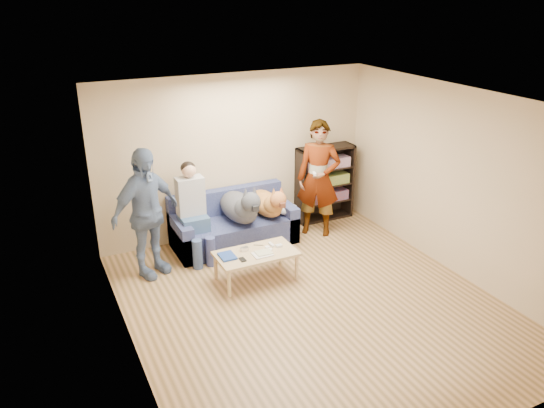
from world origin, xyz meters
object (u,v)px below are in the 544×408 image
notebook_blue (227,256)px  coffee_table (256,255)px  person_seated (193,208)px  camera_silver (244,249)px  person_standing_right (319,179)px  dog_tan (268,203)px  bookshelf (324,181)px  person_standing_left (146,214)px  dog_gray (241,207)px  sofa (233,227)px

notebook_blue → coffee_table: notebook_blue is taller
person_seated → camera_silver: bearing=-67.1°
person_standing_right → dog_tan: person_standing_right is taller
person_seated → bookshelf: (2.47, 0.36, -0.09)m
person_standing_left → dog_gray: size_ratio=1.44×
dog_gray → dog_tan: dog_gray is taller
person_standing_right → bookshelf: 0.69m
camera_silver → person_seated: bearing=112.9°
person_standing_right → dog_gray: 1.35m
person_standing_right → camera_silver: size_ratio=17.19×
sofa → person_seated: bearing=-169.3°
person_seated → coffee_table: person_seated is taller
person_seated → dog_gray: size_ratio=1.15×
camera_silver → dog_tan: dog_tan is taller
sofa → dog_tan: bearing=-14.8°
person_standing_right → notebook_blue: bearing=-115.1°
camera_silver → dog_gray: bearing=70.0°
dog_tan → bookshelf: bookshelf is taller
sofa → bookshelf: size_ratio=1.46×
sofa → bookshelf: 1.86m
dog_gray → person_seated: bearing=176.9°
person_standing_left → coffee_table: person_standing_left is taller
person_standing_left → person_seated: size_ratio=1.26×
dog_tan → bookshelf: (1.26, 0.38, 0.04)m
person_standing_right → notebook_blue: 2.20m
notebook_blue → camera_silver: size_ratio=2.36×
notebook_blue → person_seated: 1.09m
notebook_blue → camera_silver: (0.28, 0.07, 0.01)m
bookshelf → camera_silver: bearing=-147.4°
person_standing_left → dog_tan: size_ratio=1.58×
camera_silver → dog_gray: (0.34, 0.92, 0.23)m
person_standing_left → sofa: person_standing_left is taller
person_standing_right → bookshelf: person_standing_right is taller
person_standing_left → person_seated: bearing=-5.5°
coffee_table → bookshelf: bookshelf is taller
notebook_blue → bookshelf: size_ratio=0.20×
dog_tan → coffee_table: (-0.69, -1.07, -0.26)m
sofa → coffee_table: sofa is taller
notebook_blue → sofa: 1.29m
camera_silver → coffee_table: camera_silver is taller
person_standing_left → dog_tan: (1.96, 0.25, -0.29)m
person_standing_right → coffee_table: bearing=-108.3°
dog_gray → bookshelf: size_ratio=0.99×
person_seated → dog_tan: (1.21, -0.02, -0.14)m
dog_gray → coffee_table: (-0.22, -1.04, -0.30)m
coffee_table → person_standing_left: bearing=147.4°
person_standing_right → sofa: (-1.39, 0.25, -0.66)m
person_seated → bookshelf: size_ratio=1.13×
person_standing_left → bookshelf: (3.22, 0.63, -0.24)m
sofa → person_seated: (-0.67, -0.13, 0.49)m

